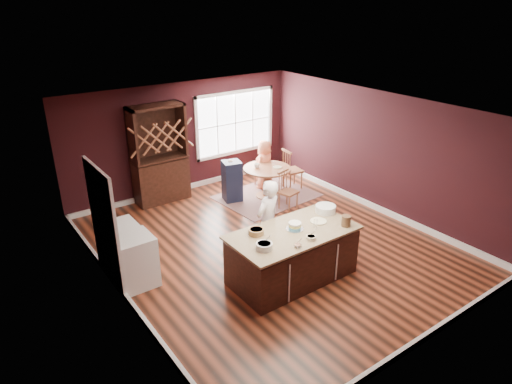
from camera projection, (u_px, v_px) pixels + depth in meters
The scene contains 27 objects.
room_shell at pixel (270, 182), 8.52m from camera, with size 7.00×7.00×7.00m.
window at pixel (235, 123), 11.84m from camera, with size 2.36×0.10×1.66m, color white, non-canonical shape.
doorway at pixel (105, 229), 7.50m from camera, with size 0.08×1.26×2.13m, color white, non-canonical shape.
kitchen_island at pixel (292, 256), 7.85m from camera, with size 2.20×1.15×0.92m.
dining_table at pixel (267, 176), 11.00m from camera, with size 1.15×1.15×0.75m.
baker at pixel (268, 222), 8.25m from camera, with size 0.58×0.38×1.59m, color silver.
layer_cake at pixel (295, 226), 7.70m from camera, with size 0.31×0.31×0.12m, color silver, non-canonical shape.
bowl_blue at pixel (264, 246), 7.11m from camera, with size 0.26×0.26×0.10m, color white.
bowl_yellow at pixel (256, 232), 7.54m from camera, with size 0.26×0.26×0.10m, color #A07146.
bowl_pink at pixel (298, 246), 7.17m from camera, with size 0.13×0.13×0.05m, color silver.
bowl_olive at pixel (311, 238), 7.39m from camera, with size 0.16×0.16×0.06m, color beige.
drinking_glass at pixel (316, 223), 7.76m from camera, with size 0.07×0.07×0.14m, color silver.
dinner_plate at pixel (318, 221), 7.97m from camera, with size 0.29×0.29×0.02m, color #FFF1BB.
white_tub at pixel (326, 209), 8.31m from camera, with size 0.37×0.37×0.13m, color beige.
stoneware_crock at pixel (346, 221), 7.80m from camera, with size 0.16×0.16×0.19m, color #472F24.
rug at pixel (267, 196), 11.22m from camera, with size 2.25×1.74×0.01m, color brown.
chair_east at pixel (293, 169), 11.50m from camera, with size 0.44×0.42×1.05m, color olive, non-canonical shape.
chair_south at pixel (288, 190), 10.39m from camera, with size 0.39×0.37×0.92m, color brown, non-canonical shape.
chair_north at pixel (262, 167), 11.80m from camera, with size 0.38×0.36×0.90m, color brown, non-canonical shape.
seated_woman at pixel (265, 165), 11.46m from camera, with size 0.62×0.40×1.26m, color #EE7D55.
high_chair at pixel (232, 180), 10.82m from camera, with size 0.41×0.41×1.02m, color #202A41, non-canonical shape.
toddler at pixel (233, 168), 10.75m from camera, with size 0.18×0.14×0.26m, color #8CA5BF, non-canonical shape.
table_plate at pixel (277, 167), 10.94m from camera, with size 0.21×0.21×0.02m, color beige.
table_cup at pixel (257, 166), 10.90m from camera, with size 0.13×0.13×0.10m, color white.
hutch at pixel (159, 154), 10.57m from camera, with size 1.26×0.53×2.32m, color black.
washer at pixel (135, 261), 7.67m from camera, with size 0.63×0.61×0.91m, color silver.
dryer at pixel (121, 246), 8.15m from camera, with size 0.60×0.58×0.88m, color silver.
Camera 1 is at (-4.82, -6.24, 4.59)m, focal length 32.00 mm.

